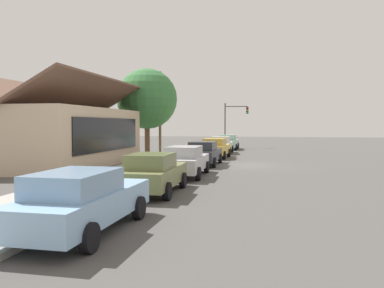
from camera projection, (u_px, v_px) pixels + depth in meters
The scene contains 14 objects.
ground_plane at pixel (244, 165), 26.06m from camera, with size 120.00×120.00×0.00m, color #4C4947.
sidewalk_curb at pixel (163, 162), 27.16m from camera, with size 60.00×4.20×0.16m, color #A3A099.
car_skyblue at pixel (83, 200), 9.78m from camera, with size 4.92×2.04×1.59m.
car_olive at pixel (153, 173), 15.38m from camera, with size 4.57×2.04×1.59m.
car_silver at pixel (185, 161), 20.44m from camera, with size 4.92×2.11×1.59m.
car_charcoal at pixel (204, 153), 25.99m from camera, with size 4.80×1.98×1.59m.
car_mustard at pixel (215, 148), 31.50m from camera, with size 4.41×2.14×1.59m.
car_ivory at pixel (221, 145), 36.57m from camera, with size 4.44×2.08×1.59m.
car_seafoam at pixel (228, 142), 42.31m from camera, with size 4.44×2.07×1.59m.
storefront_building at pixel (60, 135), 26.02m from camera, with size 12.70×7.19×5.72m.
shade_tree at pixel (147, 99), 33.34m from camera, with size 5.12×5.12×7.45m.
traffic_light_main at pixel (234, 118), 45.93m from camera, with size 0.37×2.79×5.20m.
utility_pole_wooden at pixel (160, 111), 35.64m from camera, with size 1.80×0.24×7.50m.
fire_hydrant_red at pixel (207, 148), 36.81m from camera, with size 0.22×0.22×0.71m.
Camera 1 is at (-26.13, -1.71, 2.72)m, focal length 36.73 mm.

